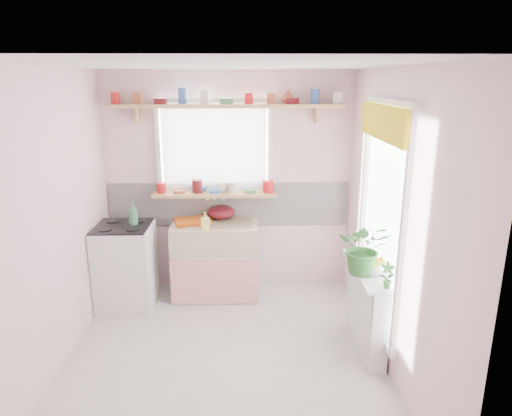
{
  "coord_description": "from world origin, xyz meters",
  "views": [
    {
      "loc": [
        0.2,
        -3.53,
        2.4
      ],
      "look_at": [
        0.29,
        0.55,
        1.24
      ],
      "focal_mm": 32.0,
      "sensor_mm": 36.0,
      "label": 1
    }
  ],
  "objects": [
    {
      "name": "sill_cup",
      "position": [
        -0.07,
        1.53,
        1.21
      ],
      "size": [
        0.14,
        0.14,
        0.11
      ],
      "primitive_type": "imported",
      "rotation": [
        0.0,
        0.0,
        -0.02
      ],
      "color": "silver",
      "rests_on": "windowsill"
    },
    {
      "name": "sill_bowl",
      "position": [
        -0.34,
        1.54,
        1.19
      ],
      "size": [
        0.24,
        0.24,
        0.06
      ],
      "primitive_type": "imported",
      "rotation": [
        0.0,
        0.0,
        -0.36
      ],
      "color": "#3266A5",
      "rests_on": "windowsill"
    },
    {
      "name": "colander",
      "position": [
        -0.09,
        1.5,
        0.92
      ],
      "size": [
        0.39,
        0.39,
        0.15
      ],
      "primitive_type": "ellipsoid",
      "rotation": [
        0.0,
        0.0,
        0.25
      ],
      "color": "#560E18",
      "rests_on": "sink_unit"
    },
    {
      "name": "dish_tray",
      "position": [
        -0.4,
        1.33,
        0.87
      ],
      "size": [
        0.46,
        0.39,
        0.04
      ],
      "primitive_type": "cube",
      "rotation": [
        0.0,
        0.0,
        0.29
      ],
      "color": "#D05512",
      "rests_on": "sink_unit"
    },
    {
      "name": "jade_plant",
      "position": [
        1.21,
        0.09,
        1.01
      ],
      "size": [
        0.51,
        0.47,
        0.47
      ],
      "primitive_type": "imported",
      "rotation": [
        0.0,
        0.0,
        -0.29
      ],
      "color": "#2D692A",
      "rests_on": "radiator_ledge"
    },
    {
      "name": "radiator_ledge",
      "position": [
        1.3,
        0.2,
        0.4
      ],
      "size": [
        0.22,
        0.95,
        0.78
      ],
      "color": "white",
      "rests_on": "ground"
    },
    {
      "name": "sill_crockery",
      "position": [
        -0.17,
        1.48,
        1.22
      ],
      "size": [
        1.35,
        0.11,
        0.12
      ],
      "color": "red",
      "rests_on": "windowsill"
    },
    {
      "name": "shelf_crockery",
      "position": [
        -0.0,
        1.47,
        2.2
      ],
      "size": [
        2.47,
        0.11,
        0.12
      ],
      "color": "red",
      "rests_on": "pine_shelf"
    },
    {
      "name": "pine_shelf",
      "position": [
        0.0,
        1.47,
        2.12
      ],
      "size": [
        2.52,
        0.24,
        0.04
      ],
      "primitive_type": "cube",
      "color": "tan",
      "rests_on": "room"
    },
    {
      "name": "herb_pot",
      "position": [
        1.33,
        -0.2,
        0.89
      ],
      "size": [
        0.13,
        0.09,
        0.22
      ],
      "primitive_type": "imported",
      "rotation": [
        0.0,
        0.0,
        -0.13
      ],
      "color": "#2F692A",
      "rests_on": "radiator_ledge"
    },
    {
      "name": "soap_bottle_sink",
      "position": [
        -0.24,
        1.1,
        0.94
      ],
      "size": [
        0.11,
        0.11,
        0.19
      ],
      "primitive_type": "imported",
      "rotation": [
        0.0,
        0.0,
        0.29
      ],
      "color": "#F2EC6B",
      "rests_on": "sink_unit"
    },
    {
      "name": "cooker_bottle",
      "position": [
        -0.99,
        1.08,
        1.04
      ],
      "size": [
        0.12,
        0.12,
        0.25
      ],
      "primitive_type": "imported",
      "rotation": [
        0.0,
        0.0,
        0.32
      ],
      "color": "#3F7E52",
      "rests_on": "cooker"
    },
    {
      "name": "windowsill",
      "position": [
        -0.15,
        1.48,
        1.14
      ],
      "size": [
        1.4,
        0.22,
        0.04
      ],
      "primitive_type": "cube",
      "color": "tan",
      "rests_on": "room"
    },
    {
      "name": "sink_unit",
      "position": [
        -0.15,
        1.29,
        0.43
      ],
      "size": [
        0.95,
        0.65,
        1.11
      ],
      "color": "white",
      "rests_on": "ground"
    },
    {
      "name": "cooker",
      "position": [
        -1.1,
        1.05,
        0.46
      ],
      "size": [
        0.58,
        0.58,
        0.93
      ],
      "color": "white",
      "rests_on": "ground"
    },
    {
      "name": "room",
      "position": [
        0.66,
        0.86,
        1.37
      ],
      "size": [
        3.2,
        3.2,
        3.2
      ],
      "color": "silver",
      "rests_on": "ground"
    },
    {
      "name": "fruit",
      "position": [
        1.34,
        0.12,
        0.87
      ],
      "size": [
        0.2,
        0.14,
        0.1
      ],
      "color": "orange",
      "rests_on": "fruit_bowl"
    },
    {
      "name": "shelf_vase",
      "position": [
        0.66,
        1.53,
        2.21
      ],
      "size": [
        0.18,
        0.18,
        0.15
      ],
      "primitive_type": "imported",
      "rotation": [
        0.0,
        0.0,
        -0.35
      ],
      "color": "#AD4335",
      "rests_on": "pine_shelf"
    },
    {
      "name": "fruit_bowl",
      "position": [
        1.33,
        0.11,
        0.81
      ],
      "size": [
        0.32,
        0.32,
        0.07
      ],
      "primitive_type": "imported",
      "rotation": [
        0.0,
        0.0,
        0.11
      ],
      "color": "silver",
      "rests_on": "radiator_ledge"
    }
  ]
}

